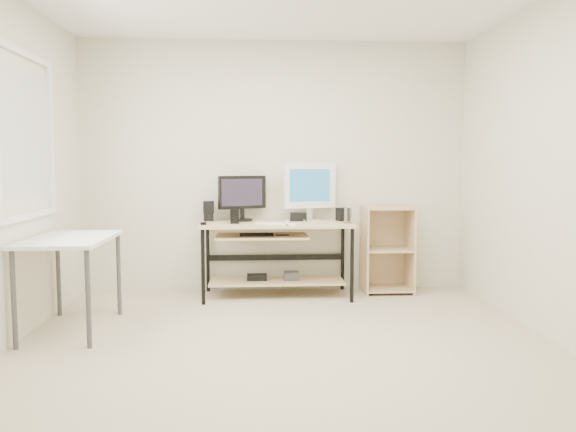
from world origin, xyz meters
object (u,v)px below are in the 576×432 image
(desk, at_px, (274,243))
(side_table, at_px, (70,247))
(black_monitor, at_px, (242,195))
(shelf_unit, at_px, (386,249))
(audio_controller, at_px, (235,215))
(white_imac, at_px, (310,187))

(desk, bearing_deg, side_table, -147.35)
(black_monitor, bearing_deg, shelf_unit, -23.08)
(audio_controller, bearing_deg, shelf_unit, 14.75)
(shelf_unit, xyz_separation_m, black_monitor, (-1.50, 0.02, 0.56))
(desk, bearing_deg, audio_controller, -167.20)
(side_table, xyz_separation_m, shelf_unit, (2.83, 1.22, -0.22))
(desk, distance_m, black_monitor, 0.60)
(white_imac, distance_m, audio_controller, 0.85)
(audio_controller, bearing_deg, black_monitor, 81.49)
(side_table, xyz_separation_m, audio_controller, (1.27, 0.97, 0.17))
(desk, xyz_separation_m, side_table, (-1.65, -1.06, 0.13))
(shelf_unit, distance_m, audio_controller, 1.63)
(black_monitor, distance_m, audio_controller, 0.33)
(side_table, bearing_deg, black_monitor, 42.81)
(desk, relative_size, black_monitor, 3.09)
(side_table, relative_size, black_monitor, 2.06)
(shelf_unit, xyz_separation_m, audio_controller, (-1.56, -0.25, 0.38))
(desk, xyz_separation_m, shelf_unit, (1.18, 0.16, -0.09))
(shelf_unit, bearing_deg, desk, -172.23)
(side_table, distance_m, white_imac, 2.42)
(desk, bearing_deg, black_monitor, 151.17)
(desk, distance_m, shelf_unit, 1.19)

